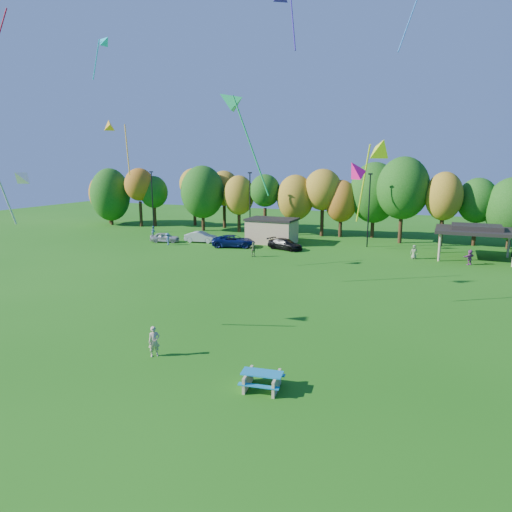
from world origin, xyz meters
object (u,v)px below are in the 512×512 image
at_px(car_b, 201,237).
at_px(car_d, 285,244).
at_px(car_a, 165,237).
at_px(picnic_table, 262,379).
at_px(car_c, 234,241).
at_px(kite_flyer, 154,341).

distance_m(car_b, car_d, 11.89).
bearing_deg(car_a, car_d, -104.03).
height_order(picnic_table, car_b, car_b).
distance_m(picnic_table, car_a, 41.82).
relative_size(picnic_table, car_c, 0.39).
bearing_deg(car_a, kite_flyer, -165.38).
xyz_separation_m(picnic_table, car_b, (-22.48, 33.69, 0.23)).
bearing_deg(kite_flyer, picnic_table, -54.13).
distance_m(car_a, car_c, 9.93).
distance_m(picnic_table, car_d, 34.91).
relative_size(car_c, car_d, 1.19).
bearing_deg(car_b, car_a, 103.67).
relative_size(car_b, car_c, 0.80).
bearing_deg(picnic_table, kite_flyer, 162.49).
xyz_separation_m(picnic_table, car_a, (-26.99, 31.95, 0.17)).
relative_size(picnic_table, car_a, 0.55).
relative_size(picnic_table, car_d, 0.47).
xyz_separation_m(picnic_table, kite_flyer, (-6.80, 1.12, 0.36)).
bearing_deg(car_a, car_b, -87.49).
bearing_deg(car_c, car_d, -99.07).
height_order(car_b, car_d, car_b).
bearing_deg(kite_flyer, car_d, 51.99).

